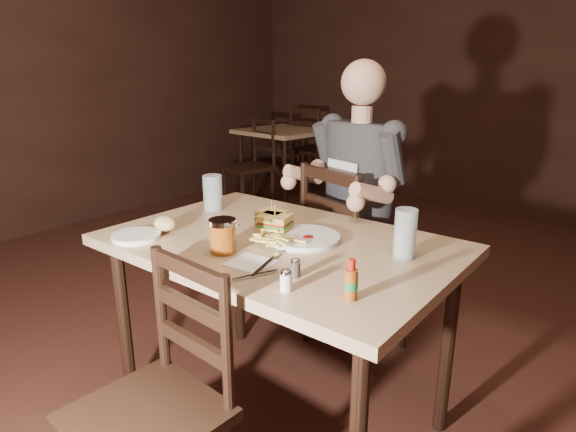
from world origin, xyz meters
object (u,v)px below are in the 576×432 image
Objects in this scene: bg_table at (284,138)px; diner at (354,164)px; chair_far at (357,259)px; side_plate at (136,237)px; syrup_dispenser at (223,236)px; glass_left at (213,193)px; chair_near at (145,417)px; bg_chair_far at (314,150)px; hot_sauce at (351,279)px; glass_right at (405,234)px; main_table at (280,259)px; bg_chair_near at (248,167)px; dinner_plate at (304,239)px.

diner reaches higher than bg_table.
chair_far is 1.09m from side_plate.
syrup_dispenser reaches higher than bg_table.
glass_left is at bearing -56.64° from bg_table.
chair_near is 7.20× the size of syrup_dispenser.
bg_chair_far reaches higher than hot_sauce.
chair_near is at bearing -55.68° from glass_left.
side_plate is (-0.46, 0.32, 0.35)m from chair_near.
hot_sauce is 0.67× the size of side_plate.
glass_right reaches higher than hot_sauce.
chair_far is 0.98× the size of bg_chair_far.
syrup_dispenser is at bearing 107.28° from chair_near.
side_plate is (-0.37, -0.98, 0.30)m from chair_far.
glass_left is at bearing 166.16° from main_table.
dinner_plate is at bearing -27.88° from bg_chair_near.
bg_chair_near is at bearing 131.73° from chair_near.
bg_chair_far is at bearing 104.65° from bg_chair_near.
syrup_dispenser is (2.06, -2.84, 0.15)m from bg_table.
dinner_plate is 1.64× the size of glass_left.
bg_chair_far reaches higher than glass_left.
dinner_plate is (0.08, 0.05, 0.08)m from main_table.
side_plate is at bearing 113.91° from bg_chair_far.
bg_chair_near is (-2.17, 2.72, 0.03)m from chair_near.
chair_far reaches higher than main_table.
chair_near is 0.78m from dinner_plate.
bg_chair_near is 3.01m from dinner_plate.
syrup_dispenser is (-0.15, -0.27, 0.05)m from dinner_plate.
diner is 0.66m from glass_left.
chair_far is at bearing 94.51° from main_table.
diner reaches higher than main_table.
chair_near is at bearing -36.75° from bg_chair_near.
diner reaches higher than syrup_dispenser.
main_table is 1.48× the size of bg_table.
syrup_dispenser is (0.41, -0.33, -0.02)m from glass_left.
main_table is at bearing 151.87° from hot_sauce.
side_plate is at bearing -163.82° from syrup_dispenser.
chair_near is at bearing -76.44° from syrup_dispenser.
bg_chair_far is (-2.08, 2.52, 0.01)m from chair_far.
chair_near is 7.25× the size of hot_sauce.
bg_chair_far is at bearing 127.13° from hot_sauce.
chair_far reaches higher than syrup_dispenser.
glass_right reaches higher than glass_left.
bg_table is 0.88× the size of bg_chair_far.
syrup_dispenser is (-0.07, -0.22, 0.14)m from main_table.
bg_table is at bearing 129.09° from main_table.
bg_table is at bearing 132.06° from hot_sauce.
glass_left is (1.65, -2.51, 0.17)m from bg_table.
dinner_plate is 0.57m from glass_left.
side_plate is at bearing 84.08° from chair_far.
chair_far reaches higher than side_plate.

